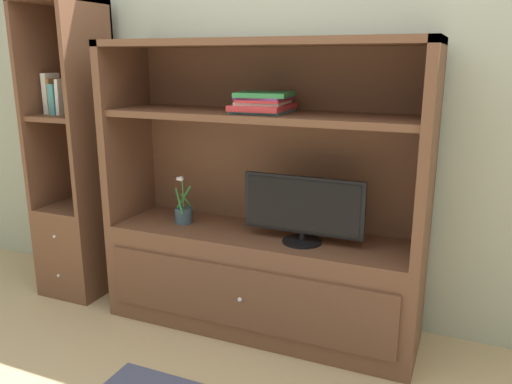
# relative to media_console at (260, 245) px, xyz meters

# --- Properties ---
(ground_plane) EXTENTS (8.00, 8.00, 0.00)m
(ground_plane) POSITION_rel_media_console_xyz_m (0.00, -0.41, -0.50)
(ground_plane) COLOR tan
(painted_rear_wall) EXTENTS (6.00, 0.10, 2.80)m
(painted_rear_wall) POSITION_rel_media_console_xyz_m (0.00, 0.34, 0.90)
(painted_rear_wall) COLOR #ADB29E
(painted_rear_wall) RESTS_ON ground_plane
(media_console) EXTENTS (1.78, 0.52, 1.62)m
(media_console) POSITION_rel_media_console_xyz_m (0.00, 0.00, 0.00)
(media_console) COLOR brown
(media_console) RESTS_ON ground_plane
(tv_monitor) EXTENTS (0.65, 0.21, 0.36)m
(tv_monitor) POSITION_rel_media_console_xyz_m (0.27, -0.06, 0.26)
(tv_monitor) COLOR black
(tv_monitor) RESTS_ON media_console
(potted_plant) EXTENTS (0.12, 0.12, 0.29)m
(potted_plant) POSITION_rel_media_console_xyz_m (-0.49, -0.02, 0.13)
(potted_plant) COLOR #384C56
(potted_plant) RESTS_ON media_console
(magazine_stack) EXTENTS (0.30, 0.34, 0.11)m
(magazine_stack) POSITION_rel_media_console_xyz_m (0.02, -0.01, 0.80)
(magazine_stack) COLOR teal
(magazine_stack) RESTS_ON media_console
(bookshelf_tall) EXTENTS (0.41, 0.46, 1.87)m
(bookshelf_tall) POSITION_rel_media_console_xyz_m (-1.30, 0.00, 0.12)
(bookshelf_tall) COLOR brown
(bookshelf_tall) RESTS_ON ground_plane
(upright_book_row) EXTENTS (0.15, 0.17, 0.25)m
(upright_book_row) POSITION_rel_media_console_xyz_m (-1.38, -0.01, 0.79)
(upright_book_row) COLOR silver
(upright_book_row) RESTS_ON bookshelf_tall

